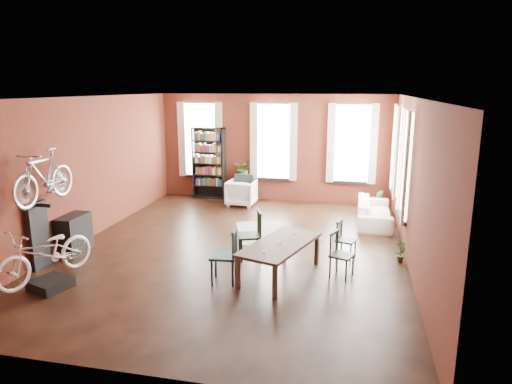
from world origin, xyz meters
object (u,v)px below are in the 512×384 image
(dining_chair_b, at_px, (250,235))
(white_armchair, at_px, (241,192))
(dining_chair_c, at_px, (342,255))
(bike_trainer, at_px, (51,284))
(dining_table, at_px, (280,260))
(console_table, at_px, (74,234))
(bookshelf, at_px, (209,163))
(dining_chair_a, at_px, (224,256))
(plant_stand, at_px, (244,189))
(cream_sofa, at_px, (375,208))
(bicycle_floor, at_px, (43,229))
(dining_chair_d, at_px, (346,240))

(dining_chair_b, xyz_separation_m, white_armchair, (-1.21, 4.12, -0.08))
(dining_chair_c, distance_m, bike_trainer, 5.15)
(dining_table, bearing_deg, console_table, -166.25)
(dining_chair_b, bearing_deg, dining_chair_c, 54.58)
(dining_table, relative_size, bookshelf, 0.85)
(dining_table, bearing_deg, dining_chair_a, -135.73)
(dining_chair_c, height_order, bike_trainer, dining_chair_c)
(dining_chair_a, relative_size, bookshelf, 0.45)
(dining_chair_b, relative_size, plant_stand, 1.48)
(dining_chair_b, xyz_separation_m, plant_stand, (-1.29, 4.79, -0.16))
(bookshelf, bearing_deg, white_armchair, -29.29)
(white_armchair, xyz_separation_m, console_table, (-2.48, -4.53, -0.01))
(dining_table, distance_m, dining_chair_a, 1.05)
(cream_sofa, xyz_separation_m, bike_trainer, (-5.59, -5.19, -0.32))
(dining_table, xyz_separation_m, bicycle_floor, (-3.81, -1.36, 0.75))
(bicycle_floor, bearing_deg, cream_sofa, 60.98)
(bookshelf, relative_size, bicycle_floor, 1.21)
(dining_chair_a, relative_size, dining_chair_b, 1.00)
(bookshelf, bearing_deg, console_table, -103.83)
(dining_chair_a, relative_size, bike_trainer, 1.71)
(dining_chair_d, bearing_deg, plant_stand, 53.47)
(dining_chair_b, relative_size, bookshelf, 0.45)
(dining_chair_a, bearing_deg, dining_chair_d, 121.22)
(dining_chair_b, bearing_deg, cream_sofa, 120.69)
(dining_chair_d, xyz_separation_m, cream_sofa, (0.64, 2.67, 0.02))
(dining_chair_d, bearing_deg, bookshelf, 61.94)
(bike_trainer, relative_size, plant_stand, 0.86)
(dining_chair_a, height_order, dining_chair_d, dining_chair_a)
(dining_chair_c, relative_size, dining_chair_d, 1.07)
(dining_chair_b, xyz_separation_m, bookshelf, (-2.41, 4.79, 0.61))
(dining_table, height_order, white_armchair, white_armchair)
(dining_chair_c, distance_m, plant_stand, 6.16)
(dining_chair_b, distance_m, cream_sofa, 4.00)
(bike_trainer, bearing_deg, bookshelf, 84.72)
(bookshelf, distance_m, bicycle_floor, 6.92)
(console_table, relative_size, bicycle_floor, 0.44)
(plant_stand, bearing_deg, console_table, -114.77)
(bike_trainer, height_order, plant_stand, plant_stand)
(white_armchair, relative_size, plant_stand, 1.23)
(cream_sofa, height_order, console_table, cream_sofa)
(cream_sofa, height_order, bike_trainer, cream_sofa)
(white_armchair, height_order, plant_stand, white_armchair)
(dining_chair_a, height_order, bookshelf, bookshelf)
(bicycle_floor, bearing_deg, console_table, 128.29)
(dining_table, height_order, dining_chair_d, dining_chair_d)
(dining_chair_d, bearing_deg, console_table, 115.82)
(dining_chair_c, bearing_deg, dining_chair_b, 95.85)
(bookshelf, height_order, cream_sofa, bookshelf)
(dining_table, relative_size, console_table, 2.35)
(white_armchair, xyz_separation_m, bike_trainer, (-1.84, -6.22, -0.32))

